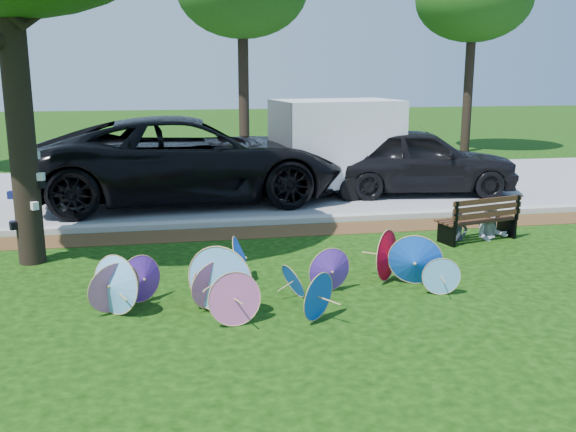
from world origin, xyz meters
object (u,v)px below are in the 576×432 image
park_bench (477,218)px  person_left (459,210)px  person_right (493,205)px  cargo_trailer (337,142)px  black_van (189,160)px  parasol_pile (259,276)px  dark_pickup (416,160)px

park_bench → person_left: (-0.35, 0.05, 0.15)m
person_left → person_right: 0.71m
person_right → cargo_trailer: bearing=122.3°
black_van → park_bench: 7.12m
cargo_trailer → person_right: size_ratio=2.30×
park_bench → person_left: bearing=158.0°
parasol_pile → dark_pickup: dark_pickup is taller
dark_pickup → cargo_trailer: size_ratio=1.68×
park_bench → person_right: bearing=-5.7°
black_van → park_bench: bearing=-135.0°
person_left → cargo_trailer: bearing=95.6°
person_left → black_van: bearing=129.2°
cargo_trailer → person_left: size_ratio=2.64×
dark_pickup → cargo_trailer: 2.16m
person_left → person_right: person_right is taller
parasol_pile → black_van: black_van is taller
cargo_trailer → dark_pickup: bearing=-15.4°
cargo_trailer → park_bench: bearing=-81.0°
person_right → park_bench: bearing=-160.0°
park_bench → dark_pickup: bearing=68.8°
dark_pickup → person_left: size_ratio=4.44×
black_van → cargo_trailer: 3.83m
park_bench → parasol_pile: bearing=-164.3°
dark_pickup → park_bench: size_ratio=3.15×
dark_pickup → person_right: (-0.25, -4.64, -0.21)m
parasol_pile → black_van: size_ratio=0.71×
person_left → parasol_pile: bearing=-155.3°
parasol_pile → park_bench: (4.58, 2.60, 0.04)m
dark_pickup → park_bench: (-0.60, -4.69, -0.45)m
person_left → person_right: size_ratio=0.87×
park_bench → cargo_trailer: bearing=92.7°
park_bench → person_left: size_ratio=1.41×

